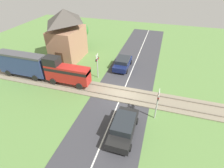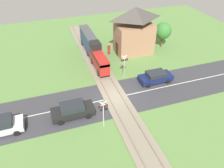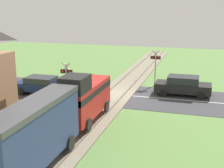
% 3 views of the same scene
% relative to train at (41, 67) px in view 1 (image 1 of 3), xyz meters
% --- Properties ---
extents(ground_plane, '(60.00, 60.00, 0.00)m').
position_rel_train_xyz_m(ground_plane, '(0.00, -10.03, -1.86)').
color(ground_plane, '#5B8442').
extents(road_surface, '(48.00, 6.40, 0.02)m').
position_rel_train_xyz_m(road_surface, '(0.00, -10.03, -1.85)').
color(road_surface, '#38383D').
rests_on(road_surface, ground_plane).
extents(track_bed, '(2.80, 48.00, 0.24)m').
position_rel_train_xyz_m(track_bed, '(0.00, -10.03, -1.79)').
color(track_bed, gray).
rests_on(track_bed, ground_plane).
extents(train, '(1.58, 11.98, 3.18)m').
position_rel_train_xyz_m(train, '(0.00, 0.00, 0.00)').
color(train, red).
rests_on(train, track_bed).
extents(car_near_crossing, '(4.45, 1.99, 1.58)m').
position_rel_train_xyz_m(car_near_crossing, '(-5.23, -11.47, -1.04)').
color(car_near_crossing, black).
rests_on(car_near_crossing, ground_plane).
extents(car_far_side, '(4.27, 2.00, 1.44)m').
position_rel_train_xyz_m(car_far_side, '(6.01, -8.59, -1.10)').
color(car_far_side, '#141E4C').
rests_on(car_far_side, ground_plane).
extents(crossing_signal_west_approach, '(0.90, 0.18, 3.26)m').
position_rel_train_xyz_m(crossing_signal_west_approach, '(-2.58, -13.86, 0.22)').
color(crossing_signal_west_approach, '#B7B7B7').
rests_on(crossing_signal_west_approach, ground_plane).
extents(crossing_signal_east_approach, '(0.90, 0.18, 3.26)m').
position_rel_train_xyz_m(crossing_signal_east_approach, '(2.58, -6.20, 0.22)').
color(crossing_signal_east_approach, '#B7B7B7').
rests_on(crossing_signal_east_approach, ground_plane).
extents(station_building, '(5.99, 3.91, 7.17)m').
position_rel_train_xyz_m(station_building, '(6.57, -0.11, 1.65)').
color(station_building, '#AD7A5B').
rests_on(station_building, ground_plane).
extents(pedestrian_by_station, '(0.43, 0.43, 1.76)m').
position_rel_train_xyz_m(pedestrian_by_station, '(2.70, 0.58, -1.06)').
color(pedestrian_by_station, '#B2282D').
rests_on(pedestrian_by_station, ground_plane).
extents(tree_by_station, '(2.67, 2.67, 4.08)m').
position_rel_train_xyz_m(tree_by_station, '(11.84, 0.33, 0.88)').
color(tree_by_station, brown).
rests_on(tree_by_station, ground_plane).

